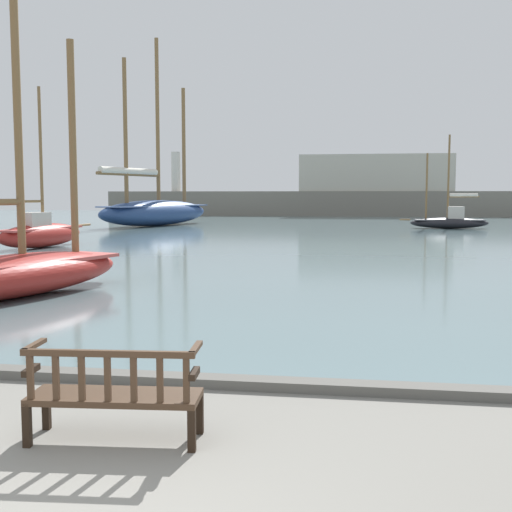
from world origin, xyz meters
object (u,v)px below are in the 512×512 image
park_bench (114,393)px  sailboat_outer_starboard (17,268)px  sailboat_outer_port (450,220)px  sailboat_nearest_port (156,209)px  sailboat_nearest_starboard (41,233)px

park_bench → sailboat_outer_starboard: bearing=124.4°
sailboat_outer_port → sailboat_nearest_port: bearing=178.0°
sailboat_nearest_starboard → sailboat_nearest_port: (-0.99, 19.14, 0.58)m
park_bench → sailboat_nearest_starboard: sailboat_nearest_starboard is taller
park_bench → sailboat_nearest_port: sailboat_nearest_port is taller
park_bench → sailboat_outer_starboard: sailboat_outer_starboard is taller
sailboat_outer_starboard → sailboat_nearest_port: (-6.83, 31.57, 0.56)m
sailboat_nearest_starboard → sailboat_outer_starboard: (5.83, -12.42, 0.02)m
park_bench → sailboat_outer_port: 39.25m
park_bench → sailboat_nearest_starboard: bearing=118.8°
park_bench → sailboat_outer_port: (8.46, 38.33, 0.16)m
sailboat_nearest_port → park_bench: bearing=-73.0°
sailboat_nearest_starboard → sailboat_outer_starboard: 13.72m
park_bench → sailboat_outer_starboard: 9.06m
sailboat_nearest_port → sailboat_outer_port: sailboat_nearest_port is taller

